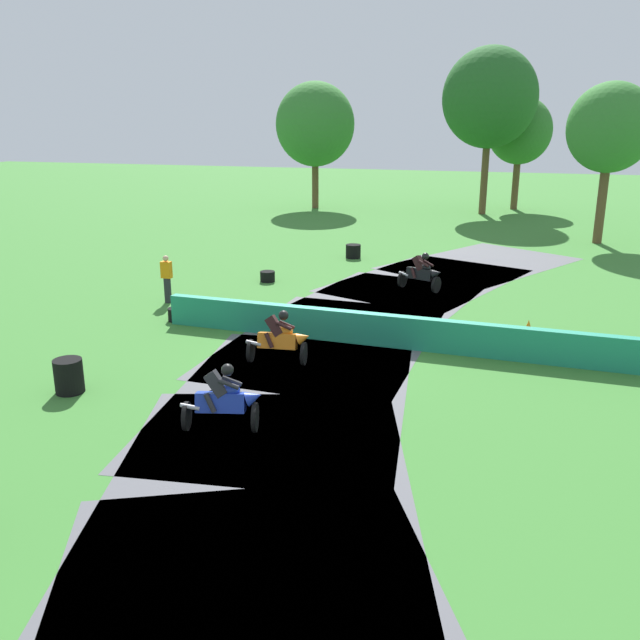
# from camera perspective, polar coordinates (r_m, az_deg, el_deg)

# --- Properties ---
(ground_plane) EXTENTS (120.00, 120.00, 0.00)m
(ground_plane) POSITION_cam_1_polar(r_m,az_deg,el_deg) (19.46, 0.83, -1.65)
(ground_plane) COLOR #38752D
(track_asphalt) EXTENTS (10.88, 33.32, 0.01)m
(track_asphalt) POSITION_cam_1_polar(r_m,az_deg,el_deg) (19.11, 4.64, -2.05)
(track_asphalt) COLOR #515156
(track_asphalt) RESTS_ON ground
(safety_barrier) EXTENTS (20.78, 1.49, 0.90)m
(safety_barrier) POSITION_cam_1_polar(r_m,az_deg,el_deg) (18.46, 16.87, -1.98)
(safety_barrier) COLOR #1E8466
(safety_barrier) RESTS_ON ground
(motorcycle_lead_black) EXTENTS (1.71, 1.19, 1.42)m
(motorcycle_lead_black) POSITION_cam_1_polar(r_m,az_deg,el_deg) (25.02, 8.52, 3.96)
(motorcycle_lead_black) COLOR black
(motorcycle_lead_black) RESTS_ON ground
(motorcycle_chase_orange) EXTENTS (1.68, 0.87, 1.43)m
(motorcycle_chase_orange) POSITION_cam_1_polar(r_m,az_deg,el_deg) (17.55, -3.34, -1.54)
(motorcycle_chase_orange) COLOR black
(motorcycle_chase_orange) RESTS_ON ground
(motorcycle_trailing_blue) EXTENTS (1.68, 1.03, 1.43)m
(motorcycle_trailing_blue) POSITION_cam_1_polar(r_m,az_deg,el_deg) (14.03, -8.00, -6.57)
(motorcycle_trailing_blue) COLOR black
(motorcycle_trailing_blue) RESTS_ON ground
(tire_stack_near) EXTENTS (0.66, 0.66, 0.60)m
(tire_stack_near) POSITION_cam_1_polar(r_m,az_deg,el_deg) (30.47, 2.79, 5.76)
(tire_stack_near) COLOR black
(tire_stack_near) RESTS_ON ground
(tire_stack_mid_a) EXTENTS (0.56, 0.56, 0.40)m
(tire_stack_mid_a) POSITION_cam_1_polar(r_m,az_deg,el_deg) (26.20, -4.41, 3.65)
(tire_stack_mid_a) COLOR black
(tire_stack_mid_a) RESTS_ON ground
(tire_stack_mid_b) EXTENTS (0.58, 0.58, 0.40)m
(tire_stack_mid_b) POSITION_cam_1_polar(r_m,az_deg,el_deg) (21.65, -11.84, 0.47)
(tire_stack_mid_b) COLOR black
(tire_stack_mid_b) RESTS_ON ground
(tire_stack_far) EXTENTS (0.66, 0.66, 0.80)m
(tire_stack_far) POSITION_cam_1_polar(r_m,az_deg,el_deg) (16.77, -20.26, -4.41)
(tire_stack_far) COLOR black
(tire_stack_far) RESTS_ON ground
(track_marshal) EXTENTS (0.34, 0.24, 1.63)m
(track_marshal) POSITION_cam_1_polar(r_m,az_deg,el_deg) (23.63, -12.67, 3.36)
(track_marshal) COLOR #232328
(track_marshal) RESTS_ON ground
(traffic_cone) EXTENTS (0.28, 0.28, 0.44)m
(traffic_cone) POSITION_cam_1_polar(r_m,az_deg,el_deg) (20.77, 17.02, -0.57)
(traffic_cone) COLOR orange
(traffic_cone) RESTS_ON ground
(tree_far_left) EXTENTS (4.09, 4.09, 7.23)m
(tree_far_left) POSITION_cam_1_polar(r_m,az_deg,el_deg) (47.64, 16.37, 14.92)
(tree_far_left) COLOR brown
(tree_far_left) RESTS_ON ground
(tree_far_right) EXTENTS (5.17, 5.17, 8.17)m
(tree_far_right) POSITION_cam_1_polar(r_m,az_deg,el_deg) (46.46, -0.41, 16.02)
(tree_far_right) COLOR brown
(tree_far_right) RESTS_ON ground
(tree_mid_rise) EXTENTS (4.02, 4.02, 7.64)m
(tree_mid_rise) POSITION_cam_1_polar(r_m,az_deg,el_deg) (36.21, 23.11, 14.52)
(tree_mid_rise) COLOR brown
(tree_mid_rise) RESTS_ON ground
(tree_behind_barrier) EXTENTS (5.75, 5.75, 10.09)m
(tree_behind_barrier) POSITION_cam_1_polar(r_m,az_deg,el_deg) (44.80, 14.01, 17.56)
(tree_behind_barrier) COLOR brown
(tree_behind_barrier) RESTS_ON ground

